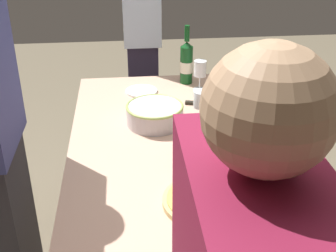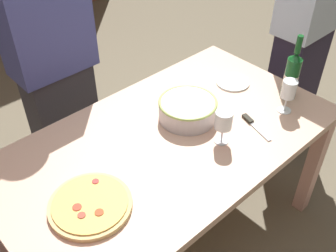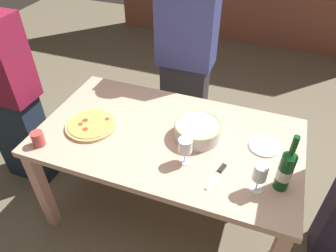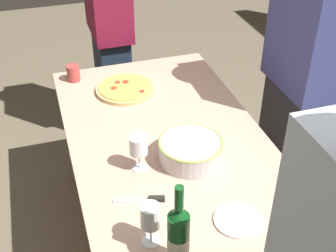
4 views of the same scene
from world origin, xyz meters
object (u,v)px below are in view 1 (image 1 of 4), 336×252
object	(u,v)px
serving_bowl	(155,113)
cup_amber	(292,225)
side_plate	(141,91)
person_host	(141,34)
wine_glass_near_pizza	(201,101)
pizza	(206,201)
pizza_knife	(199,104)
wine_bottle	(186,62)
wine_glass_by_bottle	(200,69)
dining_table	(168,157)

from	to	relation	value
serving_bowl	cup_amber	world-z (taller)	serving_bowl
side_plate	person_host	size ratio (longest dim) A/B	0.10
wine_glass_near_pizza	pizza	bearing A→B (deg)	172.24
side_plate	pizza_knife	distance (m)	0.36
wine_bottle	wine_glass_by_bottle	world-z (taller)	wine_bottle
cup_amber	pizza	bearing A→B (deg)	51.33
wine_bottle	wine_glass_near_pizza	xyz separation A→B (m)	(-0.51, -0.00, -0.01)
cup_amber	pizza_knife	xyz separation A→B (m)	(1.04, 0.14, -0.04)
wine_glass_by_bottle	side_plate	world-z (taller)	wine_glass_by_bottle
wine_bottle	pizza_knife	size ratio (longest dim) A/B	1.71
wine_bottle	person_host	world-z (taller)	person_host
serving_bowl	pizza_knife	xyz separation A→B (m)	(0.19, -0.25, -0.05)
wine_bottle	cup_amber	world-z (taller)	wine_bottle
wine_bottle	wine_glass_by_bottle	bearing A→B (deg)	-151.36
wine_glass_by_bottle	person_host	xyz separation A→B (m)	(0.62, 0.30, 0.03)
pizza	person_host	bearing A→B (deg)	5.17
wine_glass_near_pizza	wine_glass_by_bottle	xyz separation A→B (m)	(0.40, -0.06, 0.01)
dining_table	wine_bottle	distance (m)	0.73
wine_glass_by_bottle	person_host	distance (m)	0.69
wine_bottle	pizza_knife	xyz separation A→B (m)	(-0.32, -0.02, -0.12)
dining_table	cup_amber	bearing A→B (deg)	-153.52
serving_bowl	side_plate	size ratio (longest dim) A/B	1.55
wine_glass_near_pizza	person_host	xyz separation A→B (m)	(1.02, 0.24, 0.04)
wine_glass_by_bottle	person_host	bearing A→B (deg)	25.71
wine_bottle	cup_amber	bearing A→B (deg)	-173.15
pizza_knife	side_plate	bearing A→B (deg)	55.27
pizza	pizza_knife	world-z (taller)	pizza
person_host	pizza_knife	bearing A→B (deg)	14.71
wine_bottle	side_plate	distance (m)	0.32
side_plate	wine_glass_near_pizza	bearing A→B (deg)	-145.84
pizza_knife	person_host	xyz separation A→B (m)	(0.83, 0.26, 0.15)
serving_bowl	side_plate	bearing A→B (deg)	6.83
serving_bowl	wine_bottle	world-z (taller)	wine_bottle
dining_table	cup_amber	size ratio (longest dim) A/B	17.66
wine_bottle	wine_glass_by_bottle	distance (m)	0.13
serving_bowl	person_host	size ratio (longest dim) A/B	0.16
serving_bowl	person_host	world-z (taller)	person_host
dining_table	wine_glass_near_pizza	xyz separation A→B (m)	(0.16, -0.18, 0.21)
serving_bowl	side_plate	distance (m)	0.40
pizza	pizza_knife	distance (m)	0.85
wine_glass_near_pizza	pizza_knife	bearing A→B (deg)	-6.76
wine_glass_near_pizza	wine_glass_by_bottle	bearing A→B (deg)	-8.56
wine_bottle	wine_glass_near_pizza	bearing A→B (deg)	-179.83
serving_bowl	pizza_knife	distance (m)	0.32
side_plate	dining_table	bearing A→B (deg)	-170.50
pizza	serving_bowl	bearing A→B (deg)	11.90
pizza	cup_amber	size ratio (longest dim) A/B	3.53
dining_table	person_host	world-z (taller)	person_host
dining_table	pizza	xyz separation A→B (m)	(-0.48, -0.09, 0.11)
person_host	wine_bottle	bearing A→B (deg)	22.12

